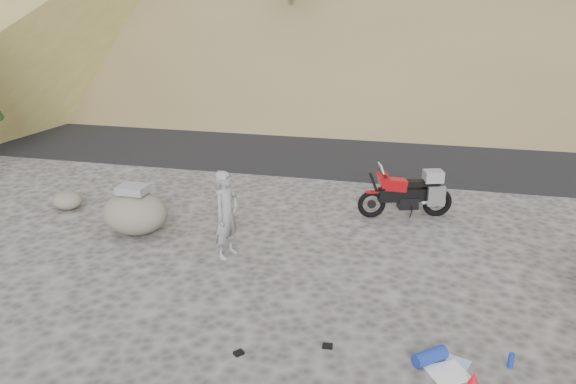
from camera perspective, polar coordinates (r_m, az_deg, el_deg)
name	(u,v)px	position (r m, az deg, el deg)	size (l,w,h in m)	color
ground	(341,291)	(9.20, 5.40, -10.02)	(140.00, 140.00, 0.00)	#413E3C
road	(382,147)	(17.56, 9.52, 4.51)	(120.00, 7.00, 0.05)	black
motorcycle	(410,194)	(12.11, 12.29, -0.16)	(1.98, 0.94, 1.21)	black
man	(228,256)	(10.36, -6.10, -6.44)	(0.59, 0.39, 1.62)	gray
boulder	(135,212)	(11.47, -15.26, -1.96)	(1.52, 1.38, 1.02)	#5A554D
small_rock	(68,201)	(13.28, -21.48, -0.82)	(0.70, 0.64, 0.39)	#5A554D
gear_white_cloth	(448,373)	(7.72, 15.93, -17.27)	(0.48, 0.43, 0.02)	white
gear_blue_mat	(430,357)	(7.80, 14.22, -15.89)	(0.19, 0.19, 0.47)	navy
gear_bottle	(511,360)	(8.02, 21.71, -15.61)	(0.08, 0.08, 0.21)	navy
gear_funnel	(474,378)	(7.60, 18.36, -17.50)	(0.13, 0.13, 0.17)	red
gear_glove_a	(328,346)	(7.91, 4.04, -15.34)	(0.14, 0.10, 0.04)	black
gear_glove_b	(239,353)	(7.79, -5.03, -15.98)	(0.13, 0.09, 0.04)	black
gear_blue_cloth	(458,362)	(7.94, 16.87, -16.21)	(0.30, 0.22, 0.01)	#8AA7D6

